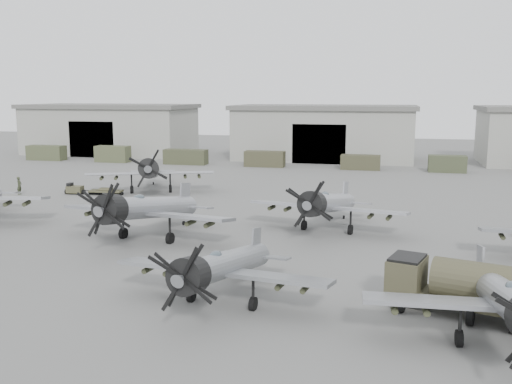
# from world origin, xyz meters

# --- Properties ---
(ground) EXTENTS (220.00, 220.00, 0.00)m
(ground) POSITION_xyz_m (0.00, 0.00, 0.00)
(ground) COLOR #525250
(ground) RESTS_ON ground
(hangar_left) EXTENTS (29.00, 14.80, 8.70)m
(hangar_left) POSITION_xyz_m (-38.00, 61.96, 4.37)
(hangar_left) COLOR gray
(hangar_left) RESTS_ON ground
(hangar_center) EXTENTS (29.00, 14.80, 8.70)m
(hangar_center) POSITION_xyz_m (0.00, 61.96, 4.37)
(hangar_center) COLOR gray
(hangar_center) RESTS_ON ground
(support_truck_0) EXTENTS (6.12, 2.20, 2.35)m
(support_truck_0) POSITION_xyz_m (-43.22, 50.00, 1.17)
(support_truck_0) COLOR #42472F
(support_truck_0) RESTS_ON ground
(support_truck_1) EXTENTS (5.30, 2.20, 2.51)m
(support_truck_1) POSITION_xyz_m (-31.55, 50.00, 1.26)
(support_truck_1) COLOR #444A30
(support_truck_1) RESTS_ON ground
(support_truck_2) EXTENTS (6.53, 2.20, 2.24)m
(support_truck_2) POSITION_xyz_m (-19.48, 50.00, 1.12)
(support_truck_2) COLOR #393C27
(support_truck_2) RESTS_ON ground
(support_truck_3) EXTENTS (5.81, 2.20, 2.27)m
(support_truck_3) POSITION_xyz_m (-7.23, 50.00, 1.13)
(support_truck_3) COLOR #3B3A26
(support_truck_3) RESTS_ON ground
(support_truck_4) EXTENTS (5.45, 2.20, 2.04)m
(support_truck_4) POSITION_xyz_m (6.58, 50.00, 1.02)
(support_truck_4) COLOR #3A3926
(support_truck_4) RESTS_ON ground
(support_truck_5) EXTENTS (4.95, 2.20, 2.28)m
(support_truck_5) POSITION_xyz_m (18.20, 50.00, 1.14)
(support_truck_5) COLOR #383E29
(support_truck_5) RESTS_ON ground
(aircraft_near_1) EXTENTS (11.34, 10.21, 4.51)m
(aircraft_near_1) POSITION_xyz_m (2.80, -4.81, 2.05)
(aircraft_near_1) COLOR gray
(aircraft_near_1) RESTS_ON ground
(aircraft_near_2) EXTENTS (11.82, 10.64, 4.72)m
(aircraft_near_2) POSITION_xyz_m (15.74, -6.79, 2.15)
(aircraft_near_2) COLOR gray
(aircraft_near_2) RESTS_ON ground
(aircraft_mid_1) EXTENTS (13.30, 11.97, 5.28)m
(aircraft_mid_1) POSITION_xyz_m (-6.27, 6.21, 2.40)
(aircraft_mid_1) COLOR gray
(aircraft_mid_1) RESTS_ON ground
(aircraft_mid_2) EXTENTS (12.38, 11.14, 4.91)m
(aircraft_mid_2) POSITION_xyz_m (6.17, 11.97, 2.23)
(aircraft_mid_2) COLOR #9FA1A8
(aircraft_mid_2) RESTS_ON ground
(aircraft_far_0) EXTENTS (13.40, 12.11, 5.43)m
(aircraft_far_0) POSITION_xyz_m (-14.18, 25.21, 2.47)
(aircraft_far_0) COLOR gray
(aircraft_far_0) RESTS_ON ground
(fuel_tanker) EXTENTS (7.39, 4.18, 2.71)m
(fuel_tanker) POSITION_xyz_m (14.32, -3.07, 1.55)
(fuel_tanker) COLOR #3F3D29
(fuel_tanker) RESTS_ON ground
(tug_trailer) EXTENTS (6.09, 1.64, 1.21)m
(tug_trailer) POSITION_xyz_m (-20.51, 22.84, 0.45)
(tug_trailer) COLOR #47452E
(tug_trailer) RESTS_ON ground
(ground_crew) EXTENTS (0.56, 0.76, 1.91)m
(ground_crew) POSITION_xyz_m (-27.31, 21.04, 0.95)
(ground_crew) COLOR #323825
(ground_crew) RESTS_ON ground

